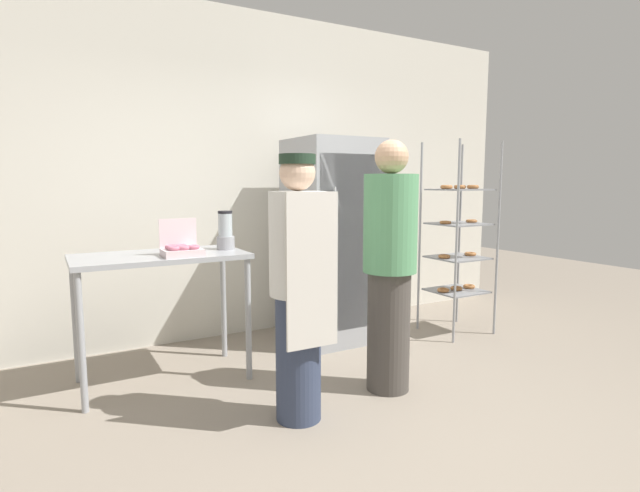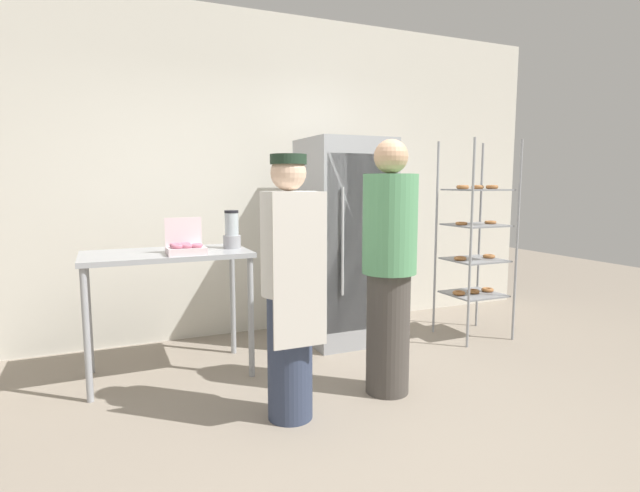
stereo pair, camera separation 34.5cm
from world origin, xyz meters
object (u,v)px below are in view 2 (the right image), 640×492
Objects in this scene: blender_pitcher at (232,231)px; person_customer at (389,267)px; refrigerator at (344,241)px; baking_rack at (475,242)px; donut_box at (186,247)px; person_baker at (290,285)px.

blender_pitcher is 1.27m from person_customer.
refrigerator is 1.00× the size of baking_rack.
person_customer reaches higher than donut_box.
person_customer is at bearing -48.32° from blender_pitcher.
blender_pitcher is 0.17× the size of person_customer.
donut_box is at bearing 119.30° from person_baker.
person_baker is (-2.15, -0.87, -0.06)m from baking_rack.
baking_rack is 1.14× the size of person_baker.
baking_rack reaches higher than donut_box.
donut_box is at bearing -179.43° from baking_rack.
person_baker reaches higher than donut_box.
donut_box is 0.91× the size of blender_pitcher.
refrigerator is 1.06× the size of person_customer.
refrigerator reaches higher than person_baker.
blender_pitcher is at bearing 175.75° from baking_rack.
baking_rack is at bearing -19.24° from refrigerator.
baking_rack is 1.60m from person_customer.
blender_pitcher is 1.06m from person_baker.
blender_pitcher is (0.38, 0.19, 0.08)m from donut_box.
refrigerator is 1.12m from blender_pitcher.
blender_pitcher is (-1.09, -0.24, 0.15)m from refrigerator.
person_baker is 0.75m from person_customer.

